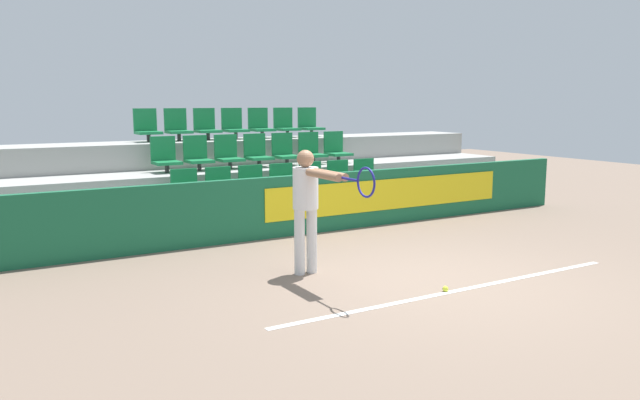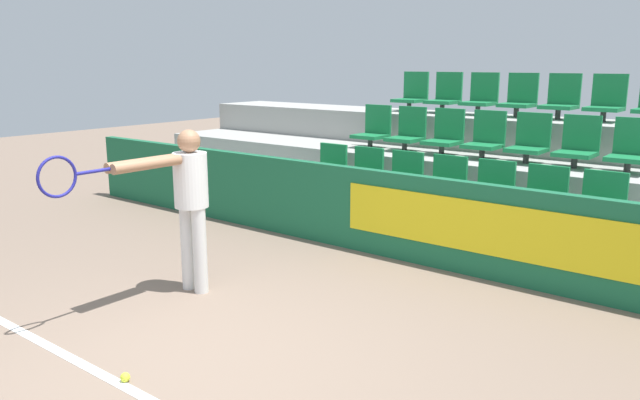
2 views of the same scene
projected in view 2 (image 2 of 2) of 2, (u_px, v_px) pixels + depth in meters
ground_plane at (189, 366)px, 4.44m from camera, size 30.00×30.00×0.00m
court_baseline at (135, 392)px, 4.08m from camera, size 4.80×0.08×0.01m
barrier_wall at (415, 219)px, 6.66m from camera, size 11.14×0.14×0.95m
bleacher_tier_front at (438, 229)px, 7.22m from camera, size 10.74×1.06×0.46m
bleacher_tier_middle at (478, 195)px, 7.98m from camera, size 10.74×1.06×0.91m
bleacher_tier_back at (511, 166)px, 8.75m from camera, size 10.74×1.06×1.37m
stadium_chair_0 at (328, 171)px, 8.25m from camera, size 0.42×0.43×0.60m
stadium_chair_1 at (364, 175)px, 7.90m from camera, size 0.42×0.43×0.60m
stadium_chair_2 at (402, 180)px, 7.56m from camera, size 0.42×0.43×0.60m
stadium_chair_3 at (445, 186)px, 7.21m from camera, size 0.42×0.43×0.60m
stadium_chair_4 at (491, 192)px, 6.87m from camera, size 0.42×0.43×0.60m
stadium_chair_5 at (543, 199)px, 6.52m from camera, size 0.42×0.43×0.60m
stadium_chair_6 at (600, 207)px, 6.18m from camera, size 0.42×0.43×0.60m
stadium_chair_7 at (374, 129)px, 8.96m from camera, size 0.42×0.43×0.60m
stadium_chair_8 at (408, 132)px, 8.62m from camera, size 0.42×0.43×0.60m
stadium_chair_9 at (445, 135)px, 8.27m from camera, size 0.42×0.43×0.60m
stadium_chair_10 at (485, 138)px, 7.93m from camera, size 0.42×0.43×0.60m
stadium_chair_11 at (529, 142)px, 7.58m from camera, size 0.42×0.43×0.60m
stadium_chair_12 at (578, 145)px, 7.24m from camera, size 0.42×0.43×0.60m
stadium_chair_13 at (631, 150)px, 6.90m from camera, size 0.42×0.43×0.60m
stadium_chair_14 at (412, 94)px, 9.68m from camera, size 0.42×0.43×0.60m
stadium_chair_15 at (445, 96)px, 9.33m from camera, size 0.42×0.43×0.60m
stadium_chair_16 at (481, 97)px, 8.99m from camera, size 0.42×0.43×0.60m
stadium_chair_17 at (519, 98)px, 8.65m from camera, size 0.42×0.43×0.60m
stadium_chair_18 at (561, 100)px, 8.30m from camera, size 0.42×0.43×0.60m
stadium_chair_19 at (606, 101)px, 7.96m from camera, size 0.42×0.43×0.60m
tennis_player at (184, 194)px, 5.65m from camera, size 0.31×1.59×1.53m
tennis_ball at (125, 377)px, 4.21m from camera, size 0.07×0.07×0.07m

